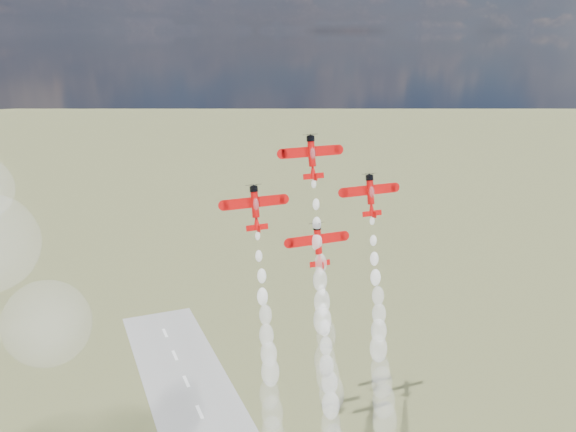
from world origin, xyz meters
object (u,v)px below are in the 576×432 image
Objects in this scene: plane_lead at (312,156)px; plane_slot at (318,244)px; plane_right at (371,194)px; plane_left at (255,207)px.

plane_lead is 1.00× the size of plane_slot.
plane_lead is at bearing 171.80° from plane_right.
plane_right is 1.00× the size of plane_slot.
plane_lead is 15.93m from plane_left.
plane_left is at bearing 171.80° from plane_slot.
plane_lead is at bearing 8.20° from plane_left.
plane_lead is 18.27m from plane_slot.
plane_lead is 15.93m from plane_right.
plane_slot is (-13.05, -1.88, -8.94)m from plane_right.
plane_right reaches higher than plane_slot.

